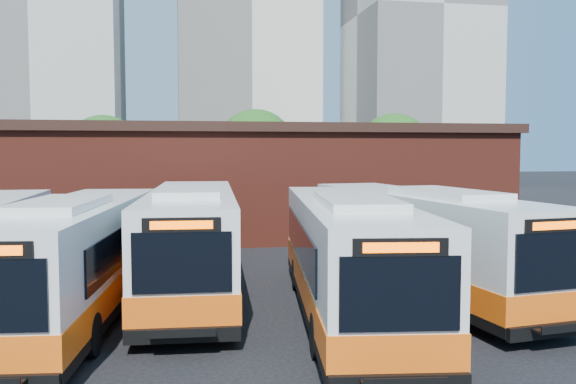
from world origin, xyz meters
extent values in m
plane|color=black|center=(0.00, 0.00, 0.00)|extent=(220.00, 220.00, 0.00)
cube|color=black|center=(-9.41, 2.70, 2.20)|extent=(0.07, 10.04, 1.13)
cylinder|color=black|center=(-9.56, 5.70, 0.54)|extent=(0.34, 1.07, 1.07)
cube|color=silver|center=(-7.48, 2.27, 1.90)|extent=(4.12, 13.06, 3.05)
cube|color=#F95E0F|center=(-7.48, 2.27, 1.02)|extent=(4.18, 13.12, 0.75)
cube|color=black|center=(-7.48, 2.27, 0.48)|extent=(4.16, 13.11, 0.27)
cube|color=black|center=(-8.82, 2.85, 2.19)|extent=(1.15, 9.96, 1.12)
cube|color=black|center=(-6.05, 2.55, 2.19)|extent=(1.15, 9.96, 1.12)
cube|color=silver|center=(-7.66, 0.68, 3.53)|extent=(2.34, 4.67, 0.24)
cylinder|color=black|center=(-6.65, -1.48, 0.54)|extent=(0.46, 1.10, 1.07)
cylinder|color=black|center=(-8.33, 5.81, 0.54)|extent=(0.46, 1.10, 1.07)
cylinder|color=black|center=(-5.88, 5.54, 0.54)|extent=(0.46, 1.10, 1.07)
cube|color=silver|center=(-4.04, 4.95, 1.97)|extent=(3.63, 13.45, 3.16)
cube|color=#F95E0F|center=(-4.04, 4.95, 1.05)|extent=(3.69, 13.51, 0.78)
cube|color=black|center=(-4.04, 4.95, 0.50)|extent=(3.68, 13.50, 0.28)
cube|color=black|center=(-4.45, -1.72, 2.27)|extent=(2.40, 0.21, 1.50)
cube|color=black|center=(-4.45, -1.73, 3.19)|extent=(1.89, 0.18, 0.35)
cube|color=#FF5905|center=(-4.46, -1.77, 3.19)|extent=(1.50, 0.11, 0.20)
cube|color=black|center=(-4.46, -1.79, 0.50)|extent=(2.83, 0.33, 0.35)
cube|color=black|center=(-4.47, -2.04, 0.61)|extent=(1.63, 0.52, 0.07)
cube|color=black|center=(-4.48, -2.24, 0.69)|extent=(1.61, 0.14, 0.20)
cube|color=black|center=(-5.46, 5.48, 2.27)|extent=(0.69, 10.36, 1.16)
cube|color=black|center=(-2.58, 5.31, 2.27)|extent=(0.69, 10.36, 1.16)
cube|color=silver|center=(-4.15, 3.29, 3.66)|extent=(2.20, 4.77, 0.24)
cylinder|color=black|center=(-5.55, 1.27, 0.55)|extent=(0.42, 1.13, 1.11)
cylinder|color=black|center=(-3.00, 1.11, 0.55)|extent=(0.42, 1.13, 1.11)
cylinder|color=black|center=(-5.11, 8.57, 0.55)|extent=(0.42, 1.13, 1.11)
cylinder|color=black|center=(-2.55, 8.41, 0.55)|extent=(0.42, 1.13, 1.11)
cube|color=silver|center=(0.47, 0.96, 1.94)|extent=(4.41, 13.33, 3.11)
cube|color=#F95E0F|center=(0.47, 0.96, 1.04)|extent=(4.48, 13.39, 0.76)
cube|color=black|center=(0.47, 0.96, 0.49)|extent=(4.46, 13.38, 0.27)
cube|color=black|center=(-0.37, -5.56, 2.24)|extent=(2.35, 0.36, 1.47)
cube|color=black|center=(-0.37, -5.57, 3.14)|extent=(1.85, 0.30, 0.35)
cube|color=#FF5905|center=(-0.37, -5.61, 3.14)|extent=(1.46, 0.21, 0.20)
cube|color=black|center=(-0.37, -5.63, 0.49)|extent=(2.78, 0.50, 0.35)
cube|color=black|center=(-0.41, -5.88, 0.60)|extent=(1.62, 0.61, 0.07)
cube|color=black|center=(-0.43, -6.07, 0.68)|extent=(1.57, 0.24, 0.20)
cube|color=black|center=(-0.89, 1.57, 2.24)|extent=(1.35, 10.13, 1.15)
cube|color=black|center=(1.93, 1.21, 2.24)|extent=(1.35, 10.13, 1.15)
cube|color=silver|center=(0.26, -0.66, 3.60)|extent=(2.46, 4.78, 0.24)
cylinder|color=black|center=(-1.25, -2.56, 0.55)|extent=(0.48, 1.13, 1.09)
cylinder|color=black|center=(1.25, -2.88, 0.55)|extent=(0.48, 1.13, 1.09)
cylinder|color=black|center=(-0.34, 4.58, 0.55)|extent=(0.48, 1.13, 1.09)
cylinder|color=black|center=(2.16, 4.26, 0.55)|extent=(0.48, 1.13, 1.09)
cube|color=silver|center=(3.85, 3.53, 1.93)|extent=(4.43, 13.29, 3.10)
cube|color=#F95E0F|center=(3.85, 3.53, 1.03)|extent=(4.49, 13.35, 0.76)
cube|color=black|center=(3.85, 3.53, 0.49)|extent=(4.48, 13.34, 0.27)
cube|color=black|center=(4.69, -2.96, 2.23)|extent=(2.34, 0.37, 1.47)
cube|color=black|center=(4.69, -2.97, 3.13)|extent=(1.84, 0.30, 0.35)
cube|color=#FF5905|center=(4.70, -3.01, 3.13)|extent=(1.46, 0.21, 0.20)
cube|color=black|center=(4.70, -3.03, 0.49)|extent=(2.77, 0.51, 0.35)
cube|color=black|center=(4.73, -3.28, 0.60)|extent=(1.62, 0.61, 0.07)
cube|color=black|center=(4.76, -3.47, 0.67)|extent=(1.57, 0.25, 0.20)
cube|color=black|center=(2.39, 3.78, 2.23)|extent=(1.37, 10.09, 1.14)
cube|color=black|center=(5.19, 4.15, 2.23)|extent=(1.37, 10.09, 1.14)
cube|color=silver|center=(4.06, 1.92, 3.59)|extent=(2.46, 4.77, 0.24)
cylinder|color=black|center=(3.08, -0.29, 0.54)|extent=(0.49, 1.12, 1.09)
cylinder|color=black|center=(5.57, 0.03, 0.54)|extent=(0.49, 1.12, 1.09)
cylinder|color=black|center=(2.15, 6.82, 0.54)|extent=(0.49, 1.12, 1.09)
cylinder|color=black|center=(4.64, 7.14, 0.54)|extent=(0.49, 1.12, 1.09)
imported|color=#121735|center=(1.60, -3.12, 0.94)|extent=(0.50, 0.71, 1.88)
cube|color=maroon|center=(0.00, 20.00, 3.00)|extent=(28.00, 12.00, 6.00)
cube|color=black|center=(0.00, 20.00, 6.15)|extent=(28.60, 12.60, 0.50)
cube|color=black|center=(3.00, 13.97, 1.20)|extent=(1.20, 0.08, 2.40)
cylinder|color=#382314|center=(-10.00, 32.00, 1.35)|extent=(0.36, 0.36, 2.70)
sphere|color=#1D4D15|center=(-10.00, 32.00, 4.65)|extent=(6.00, 6.00, 6.00)
cylinder|color=#382314|center=(2.00, 34.00, 1.48)|extent=(0.36, 0.36, 2.95)
sphere|color=#1D4D15|center=(2.00, 34.00, 5.08)|extent=(6.56, 6.56, 6.56)
cylinder|color=#382314|center=(13.00, 31.00, 1.40)|extent=(0.36, 0.36, 2.81)
sphere|color=#1D4D15|center=(13.00, 31.00, 4.84)|extent=(6.24, 6.24, 6.24)
cube|color=beige|center=(30.00, 68.00, 24.00)|extent=(18.00, 18.00, 48.00)
camera|label=1|loc=(-4.57, -16.51, 5.01)|focal=38.00mm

